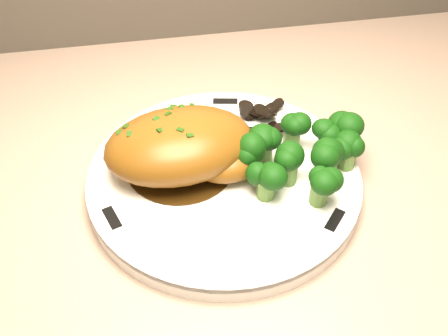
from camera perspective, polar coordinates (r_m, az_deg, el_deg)
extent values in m
cube|color=tan|center=(0.67, -16.39, -3.42)|extent=(2.03, 0.67, 0.03)
cube|color=#4C443A|center=(0.88, -16.71, 15.29)|extent=(2.03, 0.02, 0.12)
cylinder|color=white|center=(0.63, 0.00, -1.32)|extent=(0.37, 0.37, 0.02)
cube|color=black|center=(0.72, 0.13, 6.77)|extent=(0.03, 0.02, 0.00)
cube|color=black|center=(0.59, -11.32, -5.01)|extent=(0.02, 0.03, 0.00)
cube|color=black|center=(0.59, 11.20, -5.23)|extent=(0.03, 0.03, 0.00)
cylinder|color=#301D08|center=(0.63, -4.42, 0.20)|extent=(0.12, 0.12, 0.00)
ellipsoid|color=brown|center=(0.61, -4.58, 2.35)|extent=(0.17, 0.13, 0.06)
ellipsoid|color=brown|center=(0.61, 0.41, 0.64)|extent=(0.08, 0.06, 0.03)
cube|color=#1E3F0D|center=(0.59, -9.48, 3.63)|extent=(0.01, 0.01, 0.00)
cube|color=#1E3F0D|center=(0.59, -7.65, 4.30)|extent=(0.01, 0.01, 0.00)
cube|color=#1E3F0D|center=(0.59, -5.80, 4.79)|extent=(0.01, 0.01, 0.00)
cube|color=#1E3F0D|center=(0.59, -3.94, 5.13)|extent=(0.01, 0.01, 0.00)
cube|color=#1E3F0D|center=(0.60, -2.09, 5.31)|extent=(0.01, 0.01, 0.00)
cube|color=#1E3F0D|center=(0.61, -0.26, 5.32)|extent=(0.01, 0.01, 0.00)
cylinder|color=black|center=(0.69, 4.84, 4.71)|extent=(0.02, 0.02, 0.01)
cylinder|color=black|center=(0.69, 4.54, 5.28)|extent=(0.02, 0.02, 0.01)
cylinder|color=black|center=(0.69, 3.97, 5.77)|extent=(0.02, 0.02, 0.01)
cylinder|color=black|center=(0.70, 3.16, 5.54)|extent=(0.02, 0.02, 0.01)
cylinder|color=black|center=(0.70, 2.26, 5.77)|extent=(0.02, 0.02, 0.01)
cylinder|color=black|center=(0.69, 1.34, 5.88)|extent=(0.02, 0.02, 0.01)
cylinder|color=black|center=(0.69, 0.50, 5.25)|extent=(0.03, 0.02, 0.01)
cylinder|color=black|center=(0.69, -0.14, 5.12)|extent=(0.03, 0.03, 0.00)
cylinder|color=black|center=(0.68, -0.52, 4.93)|extent=(0.03, 0.02, 0.01)
cylinder|color=black|center=(0.68, -0.57, 4.11)|extent=(0.02, 0.02, 0.02)
cylinder|color=black|center=(0.67, -0.30, 3.93)|extent=(0.03, 0.03, 0.01)
cylinder|color=black|center=(0.66, 0.29, 3.83)|extent=(0.03, 0.03, 0.01)
cylinder|color=black|center=(0.67, 1.10, 3.24)|extent=(0.03, 0.03, 0.01)
cylinder|color=black|center=(0.66, 2.06, 3.40)|extent=(0.03, 0.03, 0.01)
cylinder|color=black|center=(0.66, 3.03, 3.72)|extent=(0.03, 0.02, 0.02)
cylinder|color=black|center=(0.67, 3.85, 3.55)|extent=(0.03, 0.03, 0.02)
cylinder|color=black|center=(0.67, 4.50, 4.10)|extent=(0.03, 0.03, 0.01)
cylinder|color=black|center=(0.68, 4.85, 4.71)|extent=(0.03, 0.03, 0.01)
cylinder|color=#5D8739|center=(0.63, 4.08, 1.76)|extent=(0.02, 0.02, 0.02)
sphere|color=black|center=(0.62, 4.16, 2.90)|extent=(0.03, 0.03, 0.03)
cylinder|color=#5D8739|center=(0.65, 6.86, 2.80)|extent=(0.02, 0.02, 0.02)
sphere|color=black|center=(0.64, 6.99, 3.93)|extent=(0.03, 0.03, 0.03)
cylinder|color=#5D8739|center=(0.65, 10.26, 2.13)|extent=(0.02, 0.02, 0.02)
sphere|color=black|center=(0.63, 10.44, 3.25)|extent=(0.03, 0.03, 0.03)
cylinder|color=#5D8739|center=(0.61, 6.56, -0.60)|extent=(0.02, 0.02, 0.02)
sphere|color=black|center=(0.60, 6.68, 0.54)|extent=(0.03, 0.03, 0.03)
cylinder|color=#5D8739|center=(0.61, 10.37, -0.50)|extent=(0.02, 0.02, 0.02)
sphere|color=black|center=(0.60, 10.56, 0.63)|extent=(0.03, 0.03, 0.03)
cylinder|color=#5D8739|center=(0.64, 12.38, 0.91)|extent=(0.02, 0.02, 0.02)
sphere|color=black|center=(0.62, 12.61, 2.03)|extent=(0.03, 0.03, 0.03)
cylinder|color=#5D8739|center=(0.59, 4.26, -2.13)|extent=(0.02, 0.02, 0.02)
sphere|color=black|center=(0.58, 4.34, -0.98)|extent=(0.03, 0.03, 0.03)
cylinder|color=#5D8739|center=(0.59, 9.61, -2.66)|extent=(0.02, 0.02, 0.02)
sphere|color=black|center=(0.58, 9.80, -1.53)|extent=(0.03, 0.03, 0.03)
cylinder|color=#5D8739|center=(0.61, 2.45, 0.06)|extent=(0.02, 0.02, 0.02)
sphere|color=black|center=(0.60, 2.49, 1.20)|extent=(0.03, 0.03, 0.03)
cylinder|color=#5D8739|center=(0.66, 12.51, 2.74)|extent=(0.02, 0.02, 0.02)
sphere|color=black|center=(0.65, 12.73, 3.85)|extent=(0.03, 0.03, 0.03)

